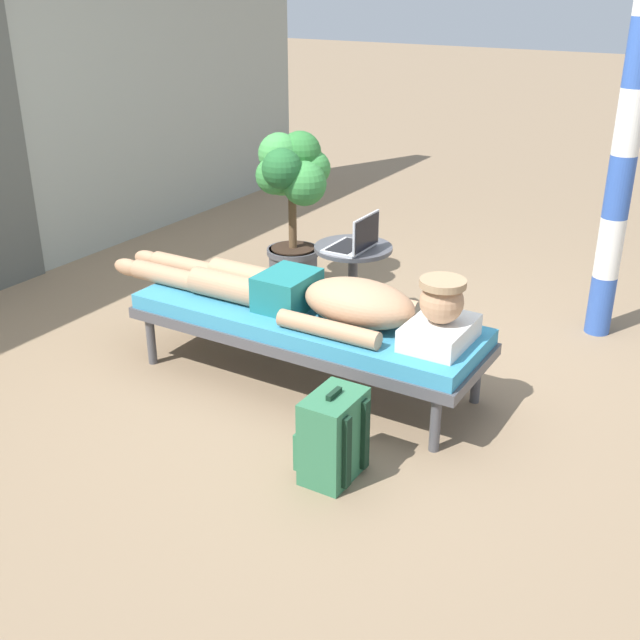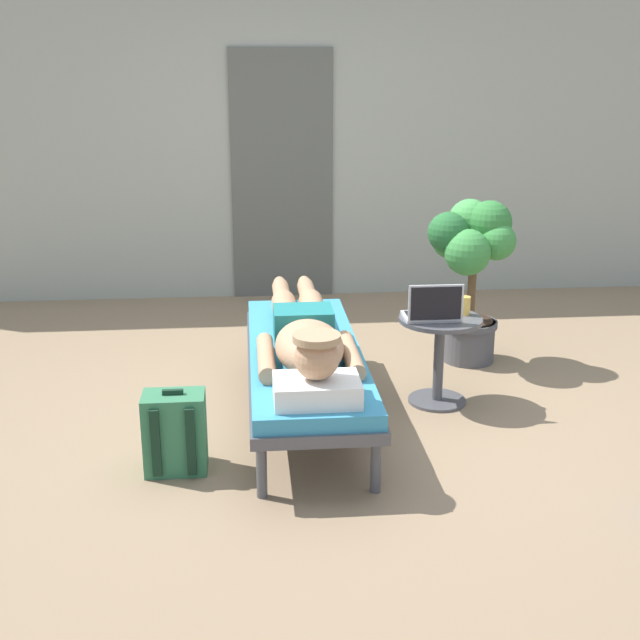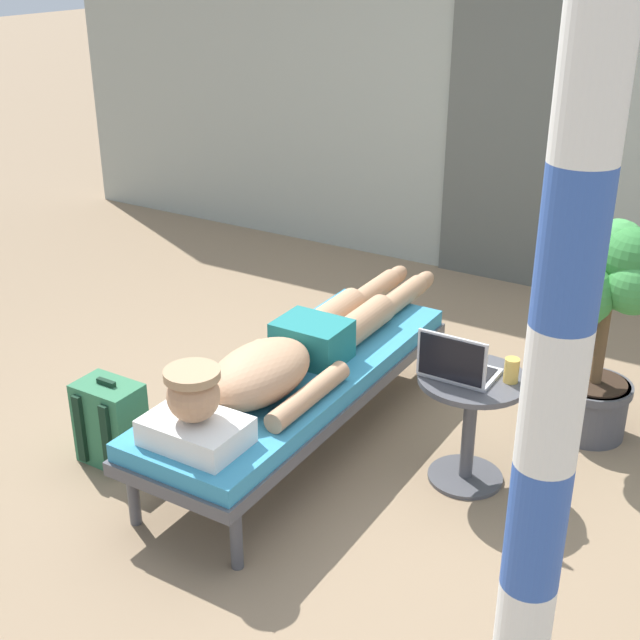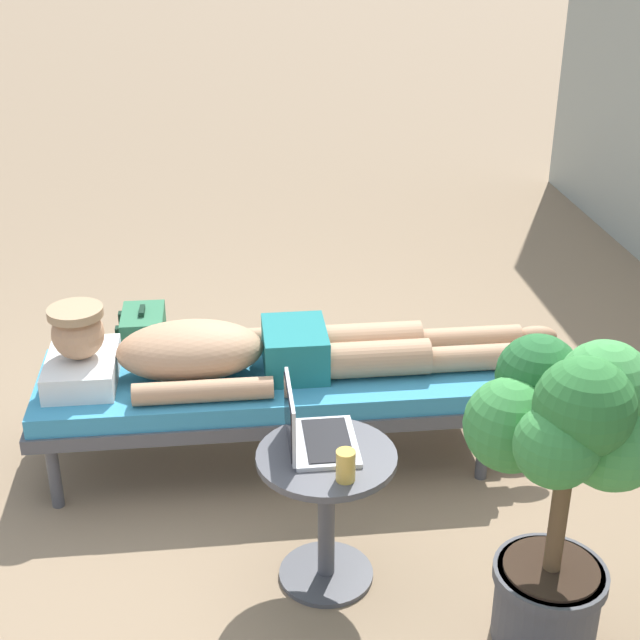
{
  "view_description": "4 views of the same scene",
  "coord_description": "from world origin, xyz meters",
  "views": [
    {
      "loc": [
        -3.44,
        -2.08,
        2.05
      ],
      "look_at": [
        -0.39,
        -0.24,
        0.47
      ],
      "focal_mm": 44.0,
      "sensor_mm": 36.0,
      "label": 1
    },
    {
      "loc": [
        -0.54,
        -4.31,
        1.92
      ],
      "look_at": [
        -0.17,
        -0.23,
        0.63
      ],
      "focal_mm": 45.98,
      "sensor_mm": 36.0,
      "label": 2
    },
    {
      "loc": [
        1.69,
        -3.03,
        2.27
      ],
      "look_at": [
        -0.22,
        0.09,
        0.61
      ],
      "focal_mm": 48.12,
      "sensor_mm": 36.0,
      "label": 3
    },
    {
      "loc": [
        3.11,
        -0.22,
        2.26
      ],
      "look_at": [
        -0.13,
        0.14,
        0.7
      ],
      "focal_mm": 51.16,
      "sensor_mm": 36.0,
      "label": 4
    }
  ],
  "objects": [
    {
      "name": "person_reclining",
      "position": [
        -0.24,
        -0.15,
        0.52
      ],
      "size": [
        0.53,
        2.17,
        0.33
      ],
      "color": "white",
      "rests_on": "lounge_chair"
    },
    {
      "name": "laptop",
      "position": [
        0.5,
        0.04,
        0.58
      ],
      "size": [
        0.31,
        0.24,
        0.23
      ],
      "color": "silver",
      "rests_on": "side_table"
    },
    {
      "name": "potted_plant",
      "position": [
        0.91,
        0.77,
        0.71
      ],
      "size": [
        0.56,
        0.56,
        1.08
      ],
      "color": "#4C4C51",
      "rests_on": "ground"
    },
    {
      "name": "ground_plane",
      "position": [
        0.0,
        0.0,
        0.0
      ],
      "size": [
        40.0,
        40.0,
        0.0
      ],
      "primitive_type": "plane",
      "color": "#8C7256"
    },
    {
      "name": "side_table",
      "position": [
        0.56,
        0.09,
        0.36
      ],
      "size": [
        0.48,
        0.48,
        0.52
      ],
      "color": "#4C4C51",
      "rests_on": "ground"
    },
    {
      "name": "drink_glass",
      "position": [
        0.71,
        0.13,
        0.58
      ],
      "size": [
        0.06,
        0.06,
        0.11
      ],
      "primitive_type": "cylinder",
      "color": "gold",
      "rests_on": "side_table"
    },
    {
      "name": "lounge_chair",
      "position": [
        -0.24,
        -0.06,
        0.35
      ],
      "size": [
        0.63,
        1.94,
        0.42
      ],
      "color": "#4C4C51",
      "rests_on": "ground"
    },
    {
      "name": "backpack",
      "position": [
        -0.92,
        -0.62,
        0.2
      ],
      "size": [
        0.3,
        0.26,
        0.42
      ],
      "color": "#33724C",
      "rests_on": "ground"
    }
  ]
}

